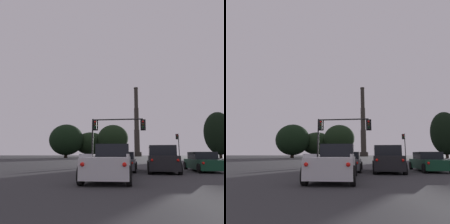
# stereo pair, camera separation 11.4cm
# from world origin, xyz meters

# --- Properties ---
(suv_center_lane_front) EXTENTS (2.18, 4.94, 1.86)m
(suv_center_lane_front) POSITION_xyz_m (-0.22, 14.23, 0.90)
(suv_center_lane_front) COLOR black
(suv_center_lane_front) RESTS_ON ground_plane
(sedan_left_lane_front) EXTENTS (1.99, 4.71, 1.43)m
(sedan_left_lane_front) POSITION_xyz_m (-3.05, 15.13, 0.67)
(sedan_left_lane_front) COLOR #4C4F54
(sedan_left_lane_front) RESTS_ON ground_plane
(pickup_truck_left_lane_second) EXTENTS (2.38, 5.57, 1.82)m
(pickup_truck_left_lane_second) POSITION_xyz_m (-3.29, 9.42, 0.80)
(pickup_truck_left_lane_second) COLOR silver
(pickup_truck_left_lane_second) RESTS_ON ground_plane
(sedan_right_lane_front) EXTENTS (2.18, 4.77, 1.43)m
(sedan_right_lane_front) POSITION_xyz_m (2.94, 15.54, 0.67)
(sedan_right_lane_front) COLOR #0F3823
(sedan_right_lane_front) RESTS_ON ground_plane
(traffic_light_overhead_left) EXTENTS (6.16, 0.50, 5.22)m
(traffic_light_overhead_left) POSITION_xyz_m (-5.00, 22.04, 4.02)
(traffic_light_overhead_left) COLOR black
(traffic_light_overhead_left) RESTS_ON ground_plane
(traffic_light_far_right) EXTENTS (0.78, 0.50, 5.99)m
(traffic_light_far_right) POSITION_xyz_m (6.86, 50.09, 3.93)
(traffic_light_far_right) COLOR black
(traffic_light_far_right) RESTS_ON ground_plane
(smokestack) EXTENTS (5.50, 5.50, 44.59)m
(smokestack) POSITION_xyz_m (-3.93, 137.18, 17.52)
(smokestack) COLOR #2B2722
(smokestack) RESTS_ON ground_plane
(treeline_right_mid) EXTENTS (10.38, 9.34, 9.46)m
(treeline_right_mid) POSITION_xyz_m (-18.99, 88.27, 5.35)
(treeline_right_mid) COLOR black
(treeline_right_mid) RESTS_ON ground_plane
(treeline_center_left) EXTENTS (12.62, 11.36, 12.30)m
(treeline_center_left) POSITION_xyz_m (-29.08, 76.49, 6.62)
(treeline_center_left) COLOR black
(treeline_center_left) RESTS_ON ground_plane
(treeline_left_mid) EXTENTS (12.39, 11.15, 9.85)m
(treeline_left_mid) POSITION_xyz_m (-21.34, 82.69, 5.51)
(treeline_left_mid) COLOR black
(treeline_left_mid) RESTS_ON ground_plane
(treeline_far_left) EXTENTS (11.10, 9.99, 11.87)m
(treeline_far_left) POSITION_xyz_m (-11.64, 76.72, 6.99)
(treeline_far_left) COLOR black
(treeline_far_left) RESTS_ON ground_plane
(treeline_far_right) EXTENTS (9.79, 8.81, 15.88)m
(treeline_far_right) POSITION_xyz_m (25.15, 77.36, 8.49)
(treeline_far_right) COLOR black
(treeline_far_right) RESTS_ON ground_plane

